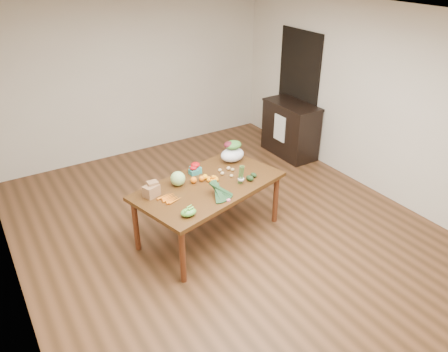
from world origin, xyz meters
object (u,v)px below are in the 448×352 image
dining_table (209,210)px  paper_bag (151,190)px  cabinet (290,129)px  cabbage (178,179)px  mandarin_cluster (213,178)px  kale_bunch (222,192)px  asparagus_bundle (241,175)px  salad_bag (232,152)px

dining_table → paper_bag: paper_bag is taller
cabinet → cabbage: (-2.77, -1.19, 0.37)m
dining_table → cabbage: (-0.33, 0.17, 0.47)m
cabinet → paper_bag: size_ratio=4.32×
cabinet → mandarin_cluster: bearing=-150.6°
kale_bunch → asparagus_bundle: size_ratio=1.60×
cabbage → mandarin_cluster: cabbage is taller
paper_bag → salad_bag: salad_bag is taller
dining_table → kale_bunch: 0.58m
dining_table → paper_bag: (-0.71, 0.11, 0.46)m
mandarin_cluster → asparagus_bundle: size_ratio=0.72×
paper_bag → mandarin_cluster: bearing=-4.7°
salad_bag → mandarin_cluster: bearing=-145.8°
mandarin_cluster → asparagus_bundle: asparagus_bundle is taller
cabinet → dining_table: bearing=-150.8°
cabinet → kale_bunch: bearing=-145.1°
salad_bag → paper_bag: bearing=-168.0°
dining_table → paper_bag: bearing=156.9°
paper_bag → kale_bunch: size_ratio=0.59×
dining_table → paper_bag: 0.85m
paper_bag → mandarin_cluster: (0.80, -0.07, -0.04)m
cabbage → kale_bunch: bearing=-61.0°
cabbage → dining_table: bearing=-28.1°
kale_bunch → asparagus_bundle: asparagus_bundle is taller
mandarin_cluster → asparagus_bundle: 0.36m
cabinet → asparagus_bundle: size_ratio=4.08×
cabbage → mandarin_cluster: 0.44m
paper_bag → kale_bunch: 0.82m
paper_bag → dining_table: bearing=-8.6°
asparagus_bundle → paper_bag: bearing=149.3°
mandarin_cluster → kale_bunch: kale_bunch is taller
asparagus_bundle → salad_bag: 0.63m
paper_bag → kale_bunch: (0.67, -0.47, -0.00)m
cabinet → salad_bag: (-1.85, -0.98, 0.41)m
asparagus_bundle → cabinet: bearing=22.2°
kale_bunch → salad_bag: salad_bag is taller
mandarin_cluster → kale_bunch: (-0.12, -0.40, 0.04)m
cabinet → paper_bag: (-3.15, -1.26, 0.36)m
paper_bag → kale_bunch: bearing=-34.8°
salad_bag → cabinet: bearing=28.0°
dining_table → cabinet: (2.45, 1.37, 0.10)m
dining_table → cabbage: 0.60m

